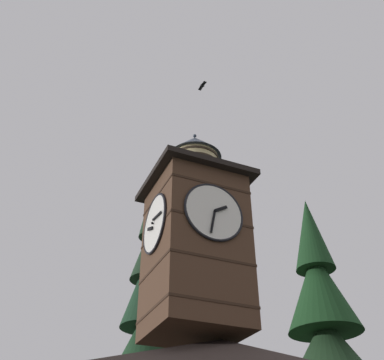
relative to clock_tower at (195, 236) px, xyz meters
The scene contains 3 objects.
clock_tower is the anchor object (origin of this frame).
moon 42.38m from the clock_tower, 104.59° to the right, with size 1.94×1.94×1.94m.
flying_bird_high 10.39m from the clock_tower, 127.94° to the right, with size 0.25×0.72×0.14m.
Camera 1 is at (6.44, 14.48, 2.06)m, focal length 44.42 mm.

